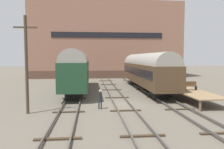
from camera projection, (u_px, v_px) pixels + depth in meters
name	position (u px, v px, depth m)	size (l,w,h in m)	color
ground_plane	(121.00, 104.00, 21.29)	(200.00, 200.00, 0.00)	#60594C
track_left	(72.00, 103.00, 20.82)	(2.60, 60.00, 0.26)	#4C4742
track_middle	(121.00, 102.00, 21.28)	(2.60, 60.00, 0.26)	#4C4742
track_right	(168.00, 101.00, 21.74)	(2.60, 60.00, 0.26)	#4C4742
train_car_green	(77.00, 68.00, 29.21)	(3.02, 17.35, 5.40)	black
train_car_brown	(146.00, 69.00, 30.25)	(3.12, 18.96, 5.09)	black
station_platform	(182.00, 89.00, 24.95)	(2.93, 13.72, 1.01)	#8C704C
bench	(190.00, 85.00, 23.52)	(1.40, 0.40, 0.91)	brown
person_worker	(100.00, 97.00, 19.00)	(0.32, 0.32, 1.70)	#282833
utility_pole	(26.00, 63.00, 17.23)	(1.80, 0.24, 7.78)	#473828
warehouse_building	(106.00, 41.00, 52.75)	(34.13, 11.72, 17.00)	brown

